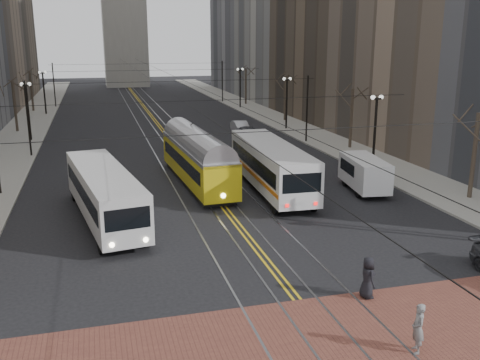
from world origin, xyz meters
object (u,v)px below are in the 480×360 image
transit_bus (104,196)px  cargo_van (364,175)px  sedan_grey (248,135)px  streetcar (197,163)px  sedan_silver (241,127)px  rear_bus (271,168)px  pedestrian_b (418,328)px  pedestrian_a (368,277)px

transit_bus → cargo_van: size_ratio=2.30×
sedan_grey → cargo_van: bearing=-77.9°
cargo_van → sedan_grey: cargo_van is taller
sedan_grey → streetcar: bearing=-115.5°
cargo_van → sedan_grey: 18.99m
sedan_silver → rear_bus: bearing=-100.1°
sedan_grey → pedestrian_b: bearing=-93.6°
pedestrian_a → pedestrian_b: (-0.28, -3.92, 0.00)m
sedan_grey → pedestrian_a: size_ratio=2.81×
streetcar → cargo_van: bearing=-28.5°
cargo_van → pedestrian_b: bearing=-104.9°
rear_bus → pedestrian_a: 15.90m
cargo_van → sedan_silver: size_ratio=1.27×
transit_bus → rear_bus: (11.04, 3.54, 0.12)m
streetcar → pedestrian_a: streetcar is taller
transit_bus → rear_bus: rear_bus is taller
cargo_van → pedestrian_b: 19.45m
cargo_van → pedestrian_a: (-7.25, -14.01, -0.28)m
transit_bus → sedan_grey: bearing=46.0°
sedan_silver → pedestrian_a: (-5.22, -38.30, 0.19)m
sedan_grey → pedestrian_a: 33.12m
pedestrian_a → transit_bus: bearing=38.6°
transit_bus → cargo_van: (17.08, 1.71, -0.34)m
transit_bus → pedestrian_a: 15.75m
rear_bus → sedan_silver: 22.84m
rear_bus → sedan_grey: rear_bus is taller
rear_bus → sedan_grey: 17.31m
streetcar → sedan_grey: size_ratio=2.69×
sedan_silver → transit_bus: bearing=-120.0°
streetcar → cargo_van: streetcar is taller
sedan_silver → pedestrian_a: pedestrian_a is taller
transit_bus → sedan_silver: size_ratio=2.91×
streetcar → rear_bus: size_ratio=1.05×
pedestrian_b → rear_bus: bearing=-167.7°
sedan_grey → sedan_silver: bearing=86.7°
transit_bus → sedan_grey: size_ratio=2.48×
pedestrian_a → streetcar: bearing=9.7°
streetcar → pedestrian_a: size_ratio=7.54×
transit_bus → pedestrian_a: (9.83, -12.30, -0.62)m
sedan_silver → pedestrian_b: 42.57m
cargo_van → sedan_silver: cargo_van is taller
rear_bus → cargo_van: rear_bus is taller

